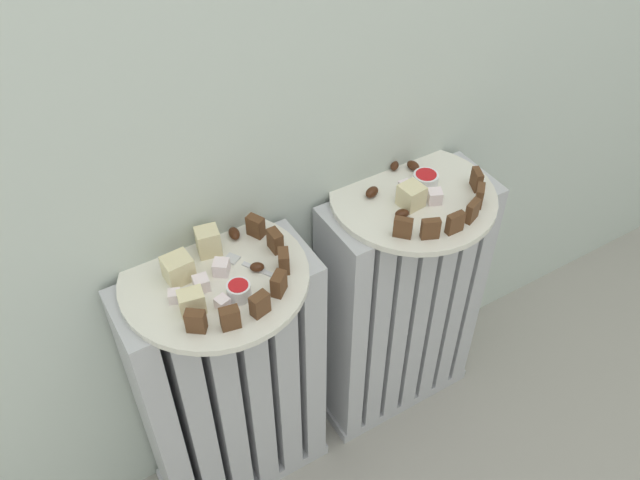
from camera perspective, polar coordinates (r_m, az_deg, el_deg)
The scene contains 37 objects.
radiator_left at distance 1.34m, azimuth -7.53°, elevation -12.45°, with size 0.36×0.15×0.61m.
radiator_right at distance 1.47m, azimuth 6.76°, elevation -5.80°, with size 0.36×0.15×0.61m.
plate_left at distance 1.10m, azimuth -9.01°, elevation -3.15°, with size 0.31×0.31×0.01m, color silver.
plate_right at distance 1.25m, azimuth 7.93°, elevation 3.71°, with size 0.31×0.31×0.01m, color silver.
dark_cake_slice_left_0 at distance 1.01m, azimuth -10.56°, elevation -6.84°, with size 0.03×0.02×0.04m, color #56351E.
dark_cake_slice_left_1 at distance 1.00m, azimuth -7.70°, elevation -6.63°, with size 0.03×0.02×0.04m, color #56351E.
dark_cake_slice_left_2 at distance 1.02m, azimuth -5.16°, elevation -5.50°, with size 0.03×0.02×0.04m, color #56351E.
dark_cake_slice_left_3 at distance 1.04m, azimuth -3.54°, elevation -3.74°, with size 0.03×0.02×0.04m, color #56351E.
dark_cake_slice_left_4 at distance 1.08m, azimuth -3.11°, elevation -1.80°, with size 0.03×0.02×0.04m, color #56351E.
dark_cake_slice_left_5 at distance 1.11m, azimuth -3.85°, elevation -0.06°, with size 0.03×0.02×0.04m, color #56351E.
dark_cake_slice_left_6 at distance 1.14m, azimuth -5.53°, elevation 1.18°, with size 0.03×0.02×0.04m, color #56351E.
marble_cake_slice_left_0 at distance 1.03m, azimuth -10.91°, elevation -5.20°, with size 0.04×0.03×0.04m, color beige.
marble_cake_slice_left_1 at distance 1.12m, azimuth -9.54°, elevation -0.11°, with size 0.04×0.03×0.05m, color beige.
marble_cake_slice_left_2 at distance 1.08m, azimuth -12.03°, elevation -2.40°, with size 0.04×0.04×0.04m, color beige.
turkish_delight_left_0 at distance 1.04m, azimuth -8.33°, elevation -5.34°, with size 0.02×0.02×0.02m, color white.
turkish_delight_left_1 at distance 1.09m, azimuth -8.43°, elevation -2.33°, with size 0.02×0.02×0.02m, color white.
turkish_delight_left_2 at distance 1.07m, azimuth -10.11°, elevation -3.68°, with size 0.02×0.02×0.02m, color white.
turkish_delight_left_3 at distance 1.06m, azimuth -12.31°, elevation -4.70°, with size 0.02×0.02×0.02m, color white.
medjool_date_left_0 at distance 1.15m, azimuth -7.34°, elevation 0.56°, with size 0.03×0.02×0.02m, color #3D1E0F.
medjool_date_left_1 at distance 1.09m, azimuth -5.40°, elevation -2.31°, with size 0.02×0.02×0.01m, color #3D1E0F.
medjool_date_left_2 at distance 1.12m, azimuth -12.02°, elevation -1.39°, with size 0.03×0.02×0.01m, color #3D1E0F.
jam_bowl_left at distance 1.04m, azimuth -6.96°, elevation -4.28°, with size 0.04×0.04×0.03m.
dark_cake_slice_right_0 at distance 1.14m, azimuth 7.10°, elevation 1.06°, with size 0.03×0.01×0.04m, color #56351E.
dark_cake_slice_right_1 at distance 1.14m, azimuth 9.42°, elevation 0.95°, with size 0.03×0.01×0.04m, color #56351E.
dark_cake_slice_right_2 at distance 1.16m, azimuth 11.47°, elevation 1.44°, with size 0.03×0.01×0.04m, color #56351E.
dark_cake_slice_right_3 at distance 1.19m, azimuth 12.89°, elevation 2.43°, with size 0.03×0.01×0.04m, color #56351E.
dark_cake_slice_right_4 at distance 1.23m, azimuth 13.49°, elevation 3.70°, with size 0.03×0.01×0.04m, color #56351E.
dark_cake_slice_right_5 at distance 1.27m, azimuth 13.23°, elevation 5.05°, with size 0.03×0.01×0.04m, color #56351E.
marble_cake_slice_right_0 at distance 1.20m, azimuth 7.81°, elevation 3.76°, with size 0.04×0.04×0.04m, color beige.
turkish_delight_right_0 at distance 1.22m, azimuth 9.77°, elevation 3.69°, with size 0.02×0.02×0.02m, color white.
turkish_delight_right_1 at distance 1.24m, azimuth 7.30°, elevation 4.51°, with size 0.02×0.02×0.02m, color white.
medjool_date_right_0 at distance 1.30m, azimuth 7.97°, elevation 6.31°, with size 0.03×0.02×0.02m, color #3D1E0F.
medjool_date_right_1 at distance 1.19m, azimuth 7.03°, elevation 2.26°, with size 0.03×0.02×0.01m, color #3D1E0F.
medjool_date_right_2 at distance 1.22m, azimuth 4.46°, elevation 4.10°, with size 0.03×0.02×0.02m, color #3D1E0F.
medjool_date_right_3 at distance 1.29m, azimuth 6.39°, elevation 6.31°, with size 0.02×0.02×0.02m, color #3D1E0F.
jam_bowl_right at distance 1.27m, azimuth 9.02°, elevation 5.26°, with size 0.05×0.05×0.02m.
fork at distance 1.10m, azimuth -6.24°, elevation -2.13°, with size 0.06×0.09×0.00m.
Camera 1 is at (-0.44, -0.45, 1.40)m, focal length 37.46 mm.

